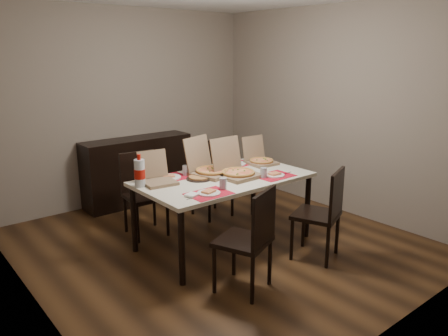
{
  "coord_description": "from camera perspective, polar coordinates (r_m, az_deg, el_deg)",
  "views": [
    {
      "loc": [
        -2.74,
        -3.44,
        2.02
      ],
      "look_at": [
        0.04,
        -0.04,
        0.85
      ],
      "focal_mm": 35.0,
      "sensor_mm": 36.0,
      "label": 1
    }
  ],
  "objects": [
    {
      "name": "room_walls",
      "position": [
        4.75,
        -4.06,
        11.43
      ],
      "size": [
        3.84,
        4.02,
        2.62
      ],
      "color": "gray",
      "rests_on": "ground"
    },
    {
      "name": "pizza_box_extra",
      "position": [
        4.66,
        -1.91,
        -0.16
      ],
      "size": [
        0.49,
        0.52,
        0.39
      ],
      "color": "#7C6247",
      "rests_on": "dining_table"
    },
    {
      "name": "napkin_loose",
      "position": [
        4.47,
        0.24,
        -1.46
      ],
      "size": [
        0.13,
        0.14,
        0.02
      ],
      "primitive_type": "cube",
      "rotation": [
        0.0,
        0.0,
        1.36
      ],
      "color": "white",
      "rests_on": "dining_table"
    },
    {
      "name": "pizza_box_left",
      "position": [
        4.41,
        -8.7,
        -1.22
      ],
      "size": [
        0.35,
        0.38,
        0.31
      ],
      "color": "#7C6247",
      "rests_on": "dining_table"
    },
    {
      "name": "setting_near_left",
      "position": [
        4.06,
        -1.73,
        -2.97
      ],
      "size": [
        0.49,
        0.3,
        0.11
      ],
      "color": "red",
      "rests_on": "dining_table"
    },
    {
      "name": "sideboard",
      "position": [
        6.1,
        -11.18,
        -0.29
      ],
      "size": [
        1.5,
        0.4,
        0.9
      ],
      "primitive_type": "cube",
      "color": "black",
      "rests_on": "ground"
    },
    {
      "name": "soda_bottle",
      "position": [
        4.3,
        -10.96,
        -0.66
      ],
      "size": [
        0.11,
        0.11,
        0.32
      ],
      "color": "silver",
      "rests_on": "dining_table"
    },
    {
      "name": "setting_near_right",
      "position": [
        4.62,
        6.18,
        -0.84
      ],
      "size": [
        0.45,
        0.3,
        0.11
      ],
      "color": "red",
      "rests_on": "dining_table"
    },
    {
      "name": "ground",
      "position": [
        4.84,
        -0.66,
        -9.89
      ],
      "size": [
        3.8,
        4.0,
        0.02
      ],
      "primitive_type": "cube",
      "color": "#472B15",
      "rests_on": "ground"
    },
    {
      "name": "pizza_box_right",
      "position": [
        5.13,
        4.69,
        1.13
      ],
      "size": [
        0.33,
        0.36,
        0.31
      ],
      "color": "#7C6247",
      "rests_on": "dining_table"
    },
    {
      "name": "setting_far_left",
      "position": [
        4.58,
        -6.91,
        -1.02
      ],
      "size": [
        0.46,
        0.3,
        0.11
      ],
      "color": "red",
      "rests_on": "dining_table"
    },
    {
      "name": "pizza_box_center",
      "position": [
        4.58,
        1.58,
        -0.39
      ],
      "size": [
        0.4,
        0.44,
        0.39
      ],
      "color": "#7C6247",
      "rests_on": "dining_table"
    },
    {
      "name": "faina_plate",
      "position": [
        4.5,
        -3.25,
        -1.3
      ],
      "size": [
        0.27,
        0.27,
        0.03
      ],
      "color": "black",
      "rests_on": "dining_table"
    },
    {
      "name": "chair_near_left",
      "position": [
        3.74,
        3.5,
        -8.88
      ],
      "size": [
        0.55,
        0.55,
        0.93
      ],
      "color": "black",
      "rests_on": "ground"
    },
    {
      "name": "dining_table",
      "position": [
        4.59,
        0.0,
        -2.01
      ],
      "size": [
        1.8,
        1.0,
        0.75
      ],
      "color": "beige",
      "rests_on": "ground"
    },
    {
      "name": "dip_bowl",
      "position": [
        4.79,
        -0.68,
        -0.27
      ],
      "size": [
        0.14,
        0.14,
        0.03
      ],
      "primitive_type": "imported",
      "rotation": [
        0.0,
        0.0,
        -0.11
      ],
      "color": "white",
      "rests_on": "dining_table"
    },
    {
      "name": "chair_near_right",
      "position": [
        4.42,
        12.88,
        -5.42
      ],
      "size": [
        0.55,
        0.55,
        0.93
      ],
      "color": "black",
      "rests_on": "ground"
    },
    {
      "name": "chair_far_left",
      "position": [
        5.04,
        -10.59,
        -2.77
      ],
      "size": [
        0.46,
        0.46,
        0.93
      ],
      "color": "black",
      "rests_on": "ground"
    },
    {
      "name": "chair_far_right",
      "position": [
        5.52,
        -2.01,
        -0.95
      ],
      "size": [
        0.42,
        0.42,
        0.93
      ],
      "color": "black",
      "rests_on": "ground"
    },
    {
      "name": "setting_far_right",
      "position": [
        5.05,
        1.22,
        0.59
      ],
      "size": [
        0.49,
        0.3,
        0.11
      ],
      "color": "red",
      "rests_on": "dining_table"
    }
  ]
}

